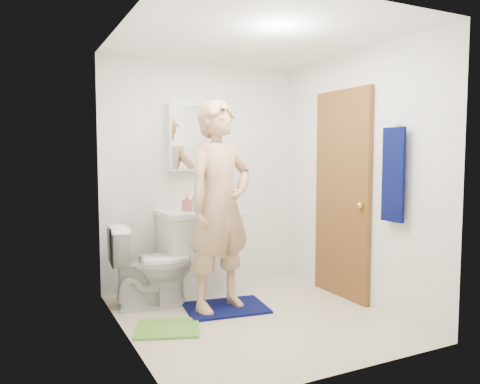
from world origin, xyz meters
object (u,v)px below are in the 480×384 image
toilet (151,265)px  man (220,206)px  vanity_cabinet (199,253)px  soap_dispenser (187,203)px  toothbrush_cup (223,204)px  medicine_cabinet (191,137)px  towel (393,175)px

toilet → man: bearing=-123.1°
vanity_cabinet → soap_dispenser: 0.56m
toilet → toothbrush_cup: bearing=-67.0°
soap_dispenser → vanity_cabinet: bearing=15.9°
vanity_cabinet → medicine_cabinet: medicine_cabinet is taller
toilet → toothbrush_cup: toothbrush_cup is taller
toothbrush_cup → vanity_cabinet: bearing=-168.6°
medicine_cabinet → man: (-0.05, -0.86, -0.64)m
vanity_cabinet → towel: bearing=-51.5°
toilet → man: (0.52, -0.41, 0.57)m
medicine_cabinet → vanity_cabinet: bearing=-90.0°
medicine_cabinet → toilet: size_ratio=0.90×
towel → man: 1.52m
toothbrush_cup → soap_dispenser: bearing=-167.1°
vanity_cabinet → man: man is taller
towel → man: (-1.23, 0.85, -0.29)m
vanity_cabinet → medicine_cabinet: (0.00, 0.22, 1.20)m
toilet → man: man is taller
towel → man: size_ratio=0.43×
vanity_cabinet → towel: size_ratio=1.00×
towel → soap_dispenser: (-1.33, 1.44, -0.31)m
vanity_cabinet → man: size_ratio=0.43×
towel → man: man is taller
toilet → soap_dispenser: bearing=-62.0°
toilet → soap_dispenser: (0.42, 0.18, 0.55)m
medicine_cabinet → toothbrush_cup: size_ratio=5.81×
toilet → soap_dispenser: size_ratio=4.45×
medicine_cabinet → towel: medicine_cabinet is taller
soap_dispenser → toothbrush_cup: size_ratio=1.44×
soap_dispenser → medicine_cabinet: bearing=61.0°
medicine_cabinet → toilet: bearing=-142.0°
toothbrush_cup → towel: bearing=-60.3°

